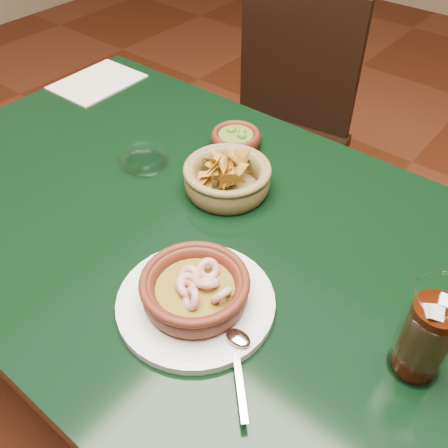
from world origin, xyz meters
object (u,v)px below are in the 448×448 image
Objects in this scene: shrimp_plate at (196,293)px; cola_drink at (428,333)px; chip_basket at (227,178)px; dining_table at (177,247)px; dining_chair at (278,130)px.

shrimp_plate is 0.33m from cola_drink.
shrimp_plate is 1.52× the size of chip_basket.
dining_table is 0.52m from cola_drink.
chip_basket is 1.12× the size of cola_drink.
chip_basket is (0.27, -0.60, 0.28)m from dining_chair.
chip_basket is at bearing 119.36° from shrimp_plate.
cola_drink reaches higher than dining_table.
cola_drink is (0.49, -0.03, 0.18)m from dining_table.
shrimp_plate is 1.71× the size of cola_drink.
dining_table is 0.18m from chip_basket.
dining_table is 0.76m from dining_chair.
chip_basket is at bearing 162.45° from cola_drink.
cola_drink reaches higher than chip_basket.
shrimp_plate reaches higher than dining_table.
dining_table is 6.64× the size of cola_drink.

